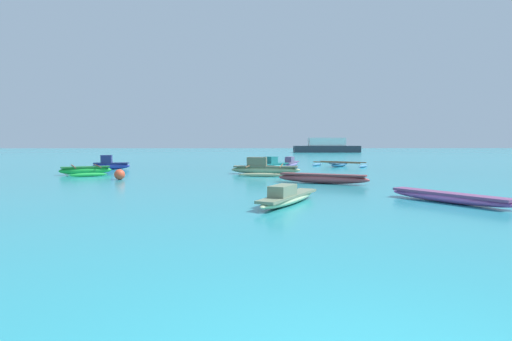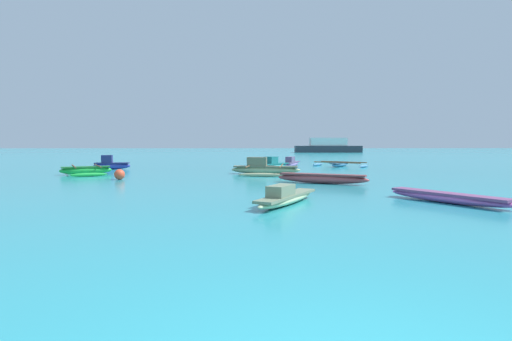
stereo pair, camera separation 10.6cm
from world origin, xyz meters
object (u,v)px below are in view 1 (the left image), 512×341
Objects in this scene: moored_boat_3 at (110,164)px; moored_boat_5 at (291,163)px; moored_boat_2 at (339,164)px; moored_boat_6 at (264,168)px; moored_boat_7 at (322,178)px; distant_ferry at (327,146)px; moored_boat_0 at (449,197)px; moored_boat_4 at (86,170)px; mooring_buoy_0 at (120,174)px; moored_boat_8 at (273,165)px; moored_boat_1 at (288,197)px.

moored_boat_5 is at bearing 5.52° from moored_boat_3.
moored_boat_2 is 16.57m from moored_boat_3.
moored_boat_6 is (-2.33, -6.87, 0.05)m from moored_boat_5.
distant_ferry reaches higher than moored_boat_7.
moored_boat_3 reaches higher than moored_boat_0.
moored_boat_7 is (12.67, -5.27, -0.00)m from moored_boat_4.
moored_boat_4 is (-16.30, -7.02, 0.07)m from moored_boat_2.
mooring_buoy_0 is at bearing -74.67° from moored_boat_4.
distant_ferry reaches higher than mooring_buoy_0.
mooring_buoy_0 reaches higher than moored_boat_7.
moored_boat_6 reaches higher than moored_boat_5.
moored_boat_6 reaches higher than moored_boat_0.
moored_boat_3 is at bearing 136.19° from moored_boat_2.
moored_boat_5 reaches higher than moored_boat_4.
moored_boat_5 is at bearing 127.15° from moored_boat_2.
moored_boat_0 is at bearing -145.78° from moored_boat_2.
moored_boat_5 is at bearing 79.39° from moored_boat_6.
moored_boat_8 is 46.79m from distant_ferry.
moored_boat_3 is 11.16m from moored_boat_6.
moored_boat_3 is at bearing 62.73° from moored_boat_1.
moored_boat_6 reaches higher than moored_boat_8.
moored_boat_0 is 0.90× the size of moored_boat_7.
moored_boat_0 is 0.85× the size of moored_boat_6.
moored_boat_3 is at bearing 63.80° from moored_boat_4.
distant_ferry is (8.37, 60.28, 0.89)m from moored_boat_0.
moored_boat_7 is 0.34× the size of distant_ferry.
moored_boat_1 is at bearing -141.18° from moored_boat_8.
moored_boat_8 is (0.60, 15.44, 0.09)m from moored_boat_1.
moored_boat_6 is at bearing 175.74° from moored_boat_2.
distant_ferry is at bearing 25.26° from moored_boat_8.
moored_boat_2 is 0.98× the size of moored_boat_6.
moored_boat_5 is 0.31× the size of distant_ferry.
distant_ferry reaches higher than moored_boat_3.
moored_boat_8 is (-5.22, -2.84, 0.13)m from moored_boat_2.
moored_boat_3 is (-16.36, -2.67, 0.17)m from moored_boat_2.
distant_ferry is at bearing 26.82° from moored_boat_2.
mooring_buoy_0 reaches higher than moored_boat_0.
moored_boat_0 is 60.86m from distant_ferry.
moored_boat_8 is 4.84× the size of mooring_buoy_0.
mooring_buoy_0 is (-13.33, -10.29, 0.08)m from moored_boat_2.
moored_boat_1 is 18.39m from moored_boat_5.
moored_boat_3 is at bearing -118.02° from distant_ferry.
moored_boat_3 is (-10.54, 15.61, 0.13)m from moored_boat_1.
moored_boat_3 is 0.64× the size of moored_boat_4.
moored_boat_8 is (0.81, 4.05, -0.02)m from moored_boat_6.
moored_boat_6 is at bearing -150.20° from moored_boat_8.
moored_boat_3 reaches higher than moored_boat_7.
moored_boat_0 is at bearing -62.56° from moored_boat_4.
moored_boat_0 is at bearing -122.98° from moored_boat_8.
moored_boat_7 is at bearing 172.08° from moored_boat_0.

